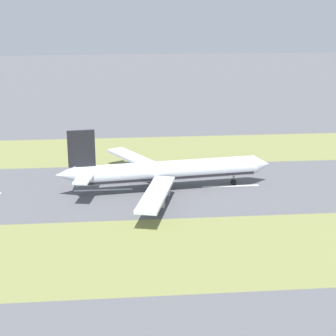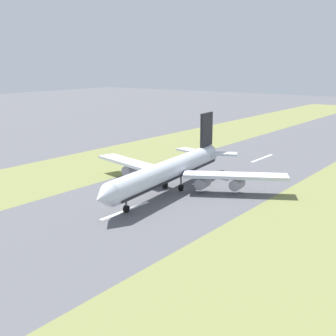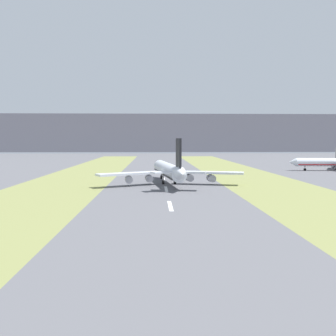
% 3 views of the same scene
% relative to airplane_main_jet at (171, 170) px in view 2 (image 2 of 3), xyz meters
% --- Properties ---
extents(ground_plane, '(800.00, 800.00, 0.00)m').
position_rel_airplane_main_jet_xyz_m(ground_plane, '(-1.67, -2.17, -6.02)').
color(ground_plane, '#56565B').
extents(grass_median_east, '(40.00, 600.00, 0.01)m').
position_rel_airplane_main_jet_xyz_m(grass_median_east, '(43.33, -2.17, -6.02)').
color(grass_median_east, olive).
rests_on(grass_median_east, ground).
extents(centreline_dash_near, '(1.20, 18.00, 0.01)m').
position_rel_airplane_main_jet_xyz_m(centreline_dash_near, '(-1.67, -58.11, -6.01)').
color(centreline_dash_near, silver).
rests_on(centreline_dash_near, ground).
extents(centreline_dash_mid, '(1.20, 18.00, 0.01)m').
position_rel_airplane_main_jet_xyz_m(centreline_dash_mid, '(-1.67, -18.11, -6.01)').
color(centreline_dash_mid, silver).
rests_on(centreline_dash_mid, ground).
extents(centreline_dash_far, '(1.20, 18.00, 0.01)m').
position_rel_airplane_main_jet_xyz_m(centreline_dash_far, '(-1.67, 21.89, -6.01)').
color(centreline_dash_far, silver).
rests_on(centreline_dash_far, ground).
extents(airplane_main_jet, '(63.67, 67.17, 20.20)m').
position_rel_airplane_main_jet_xyz_m(airplane_main_jet, '(0.00, 0.00, 0.00)').
color(airplane_main_jet, silver).
rests_on(airplane_main_jet, ground).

